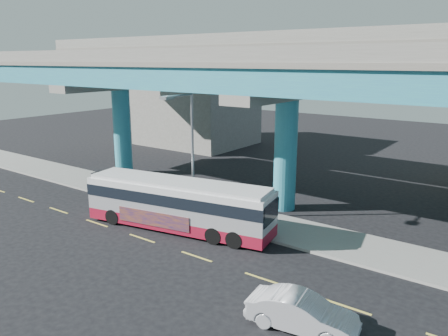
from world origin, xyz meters
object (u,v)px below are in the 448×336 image
Objects in this scene: transit_bus at (178,203)px; sedan at (302,313)px; street_lamp at (186,138)px; parked_car at (113,178)px.

sedan is (10.43, -4.81, -0.95)m from transit_bus.
transit_bus is 2.75× the size of sedan.
street_lamp reaches higher than sedan.
parked_car is 10.71m from street_lamp.
transit_bus reaches higher than sedan.
parked_car reaches higher than sedan.
transit_bus is at bearing -70.15° from street_lamp.
transit_bus is 3.93m from street_lamp.
sedan is at bearing -35.42° from transit_bus.
parked_car is at bearing 167.73° from street_lamp.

